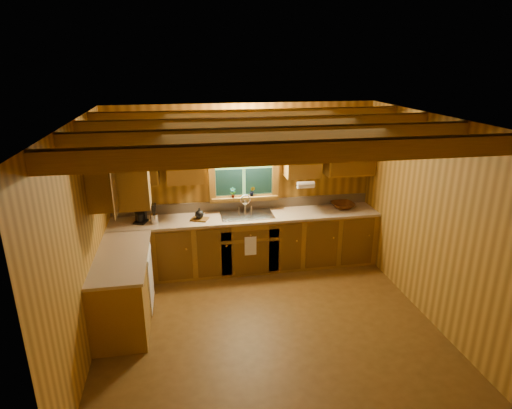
{
  "coord_description": "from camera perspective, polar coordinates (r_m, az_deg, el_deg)",
  "views": [
    {
      "loc": [
        -0.98,
        -4.56,
        3.23
      ],
      "look_at": [
        0.0,
        0.8,
        1.35
      ],
      "focal_mm": 29.69,
      "sensor_mm": 36.0,
      "label": 1
    }
  ],
  "objects": [
    {
      "name": "countertop",
      "position": [
        6.32,
        -5.09,
        -2.86
      ],
      "size": [
        4.2,
        2.24,
        0.04
      ],
      "color": "tan",
      "rests_on": "base_cabinets"
    },
    {
      "name": "backsplash",
      "position": [
        6.89,
        -1.62,
        -0.02
      ],
      "size": [
        4.2,
        0.02,
        0.16
      ],
      "primitive_type": "cube",
      "color": "tan",
      "rests_on": "room"
    },
    {
      "name": "wall_sconce",
      "position": [
        6.47,
        -1.52,
        9.55
      ],
      "size": [
        0.45,
        0.21,
        0.17
      ],
      "color": "black",
      "rests_on": "room"
    },
    {
      "name": "paper_towel_roll",
      "position": [
        6.64,
        6.7,
        2.65
      ],
      "size": [
        0.27,
        0.11,
        0.11
      ],
      "primitive_type": "cylinder",
      "rotation": [
        0.0,
        1.57,
        0.0
      ],
      "color": "white",
      "rests_on": "upper_cabinets"
    },
    {
      "name": "dish_towel",
      "position": [
        6.5,
        -0.74,
        -5.62
      ],
      "size": [
        0.18,
        0.01,
        0.3
      ],
      "primitive_type": "cube",
      "color": "white",
      "rests_on": "base_cabinets"
    },
    {
      "name": "sink",
      "position": [
        6.67,
        -1.24,
        -1.8
      ],
      "size": [
        0.82,
        0.48,
        0.43
      ],
      "color": "silver",
      "rests_on": "countertop"
    },
    {
      "name": "wicker_basket",
      "position": [
        7.1,
        11.6,
        -0.12
      ],
      "size": [
        0.39,
        0.39,
        0.09
      ],
      "primitive_type": "imported",
      "rotation": [
        0.0,
        0.0,
        0.06
      ],
      "color": "#48230C",
      "rests_on": "countertop"
    },
    {
      "name": "utensil_crock",
      "position": [
        6.49,
        -13.56,
        -1.81
      ],
      "size": [
        0.11,
        0.11,
        0.32
      ],
      "rotation": [
        0.0,
        0.0,
        0.01
      ],
      "color": "silver",
      "rests_on": "countertop"
    },
    {
      "name": "base_cabinets",
      "position": [
        6.5,
        -5.09,
        -6.57
      ],
      "size": [
        4.2,
        2.22,
        0.86
      ],
      "color": "brown",
      "rests_on": "ground"
    },
    {
      "name": "window_sill",
      "position": [
        6.79,
        -1.54,
        0.92
      ],
      "size": [
        1.06,
        0.14,
        0.04
      ],
      "primitive_type": "cube",
      "color": "brown",
      "rests_on": "room"
    },
    {
      "name": "upper_cabinets",
      "position": [
        6.15,
        -6.26,
        5.88
      ],
      "size": [
        4.19,
        1.77,
        0.78
      ],
      "color": "brown",
      "rests_on": "room"
    },
    {
      "name": "coffee_maker",
      "position": [
        6.57,
        -15.31,
        -1.12
      ],
      "size": [
        0.16,
        0.21,
        0.29
      ],
      "rotation": [
        0.0,
        0.0,
        -0.37
      ],
      "color": "black",
      "rests_on": "countertop"
    },
    {
      "name": "teakettle",
      "position": [
        6.49,
        -7.64,
        -1.32
      ],
      "size": [
        0.13,
        0.13,
        0.17
      ],
      "rotation": [
        0.0,
        0.0,
        -0.38
      ],
      "color": "black",
      "rests_on": "cutting_board"
    },
    {
      "name": "dishwasher_panel",
      "position": [
        5.96,
        -14.03,
        -9.6
      ],
      "size": [
        0.02,
        0.6,
        0.8
      ],
      "primitive_type": "cube",
      "color": "white",
      "rests_on": "base_cabinets"
    },
    {
      "name": "room",
      "position": [
        5.04,
        1.63,
        -3.45
      ],
      "size": [
        4.2,
        4.2,
        4.2
      ],
      "color": "#593B15",
      "rests_on": "ground"
    },
    {
      "name": "potted_plant_right",
      "position": [
        6.78,
        -0.51,
        1.8
      ],
      "size": [
        0.11,
        0.1,
        0.16
      ],
      "primitive_type": "imported",
      "rotation": [
        0.0,
        0.0,
        -0.42
      ],
      "color": "brown",
      "rests_on": "window_sill"
    },
    {
      "name": "window",
      "position": [
        6.72,
        -1.64,
        4.36
      ],
      "size": [
        1.12,
        0.08,
        1.0
      ],
      "color": "brown",
      "rests_on": "room"
    },
    {
      "name": "cutting_board",
      "position": [
        6.52,
        -7.61,
        -1.97
      ],
      "size": [
        0.3,
        0.26,
        0.02
      ],
      "primitive_type": "cube",
      "rotation": [
        0.0,
        0.0,
        -0.38
      ],
      "color": "brown",
      "rests_on": "countertop"
    },
    {
      "name": "ceiling_beams",
      "position": [
        4.72,
        1.77,
        10.02
      ],
      "size": [
        4.2,
        2.54,
        0.18
      ],
      "color": "brown",
      "rests_on": "room"
    },
    {
      "name": "potted_plant_left",
      "position": [
        6.7,
        -3.13,
        1.6
      ],
      "size": [
        0.09,
        0.06,
        0.17
      ],
      "primitive_type": "imported",
      "rotation": [
        0.0,
        0.0,
        -0.01
      ],
      "color": "brown",
      "rests_on": "window_sill"
    }
  ]
}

